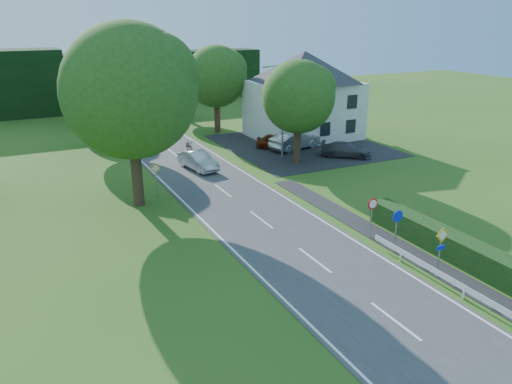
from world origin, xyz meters
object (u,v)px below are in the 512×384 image
parked_car_red (277,141)px  parked_car_silver_a (295,140)px  parasol (278,132)px  motorcycle (189,146)px  parked_car_grey (346,150)px  moving_car (198,161)px  streetlight (282,107)px  parked_car_silver_b (338,131)px

parked_car_red → parked_car_silver_a: bearing=-98.6°
parasol → parked_car_red: bearing=-120.8°
motorcycle → parked_car_grey: 14.19m
motorcycle → parasol: bearing=0.0°
parked_car_silver_a → moving_car: bearing=87.5°
motorcycle → parked_car_red: 8.22m
moving_car → parked_car_silver_a: (10.36, 2.14, 0.14)m
streetlight → parked_car_silver_b: size_ratio=1.53×
motorcycle → parked_car_silver_a: parked_car_silver_a is taller
motorcycle → moving_car: bearing=-98.2°
parked_car_silver_a → parked_car_grey: size_ratio=1.19×
streetlight → moving_car: 8.60m
streetlight → parked_car_red: streetlight is taller
parked_car_silver_a → motorcycle: bearing=54.7°
motorcycle → parked_car_silver_b: size_ratio=0.40×
moving_car → parked_car_silver_a: size_ratio=0.84×
motorcycle → parked_car_silver_a: (9.14, -3.53, 0.31)m
parked_car_red → parked_car_silver_b: 7.73m
streetlight → parked_car_silver_a: streetlight is taller
parked_car_grey → parked_car_silver_b: (3.71, 6.42, 0.09)m
motorcycle → parked_car_grey: parked_car_grey is taller
parked_car_red → parasol: 2.20m
parasol → moving_car: bearing=-153.6°
motorcycle → parked_car_grey: bearing=-29.9°
streetlight → parked_car_silver_a: size_ratio=1.54×
parked_car_silver_b → parasol: parasol is taller
moving_car → parasol: bearing=16.6°
motorcycle → streetlight: bearing=-36.0°
streetlight → parked_car_grey: (5.24, -2.42, -3.79)m
streetlight → moving_car: streetlight is taller
motorcycle → parked_car_silver_b: (15.49, -1.49, 0.18)m
motorcycle → parked_car_silver_b: parked_car_silver_b is taller
parked_car_red → parked_car_silver_b: parked_car_silver_b is taller
moving_car → parked_car_silver_b: 17.23m
motorcycle → parked_car_red: bearing=-13.6°
moving_car → parked_car_grey: moving_car is taller
parked_car_grey → parasol: bearing=61.9°
parked_car_red → parked_car_grey: (3.95, -5.42, -0.04)m
motorcycle → parasol: 8.98m
motorcycle → parasol: (8.95, -0.62, 0.47)m
parked_car_grey → parasol: (-2.84, 7.29, 0.37)m
motorcycle → parked_car_red: (7.83, -2.49, 0.13)m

